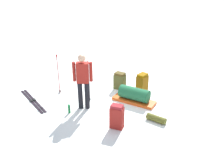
% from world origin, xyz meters
% --- Properties ---
extents(ground_plane, '(80.00, 80.00, 0.00)m').
position_xyz_m(ground_plane, '(0.00, 0.00, 0.00)').
color(ground_plane, white).
extents(skier_standing, '(0.23, 0.57, 1.70)m').
position_xyz_m(skier_standing, '(-0.23, 0.83, 0.95)').
color(skier_standing, black).
rests_on(skier_standing, ground_plane).
extents(ski_pair_near, '(1.52, 1.24, 0.05)m').
position_xyz_m(ski_pair_near, '(0.13, 2.51, 0.01)').
color(ski_pair_near, black).
rests_on(ski_pair_near, ground_plane).
extents(backpack_large_dark, '(0.45, 0.44, 0.66)m').
position_xyz_m(backpack_large_dark, '(0.90, -0.98, 0.32)').
color(backpack_large_dark, '#82500B').
rests_on(backpack_large_dark, ground_plane).
extents(backpack_bright, '(0.40, 0.45, 0.59)m').
position_xyz_m(backpack_bright, '(1.13, -0.23, 0.29)').
color(backpack_bright, '#4C4E22').
rests_on(backpack_bright, ground_plane).
extents(backpack_small_spare, '(0.32, 0.39, 0.68)m').
position_xyz_m(backpack_small_spare, '(-1.23, -0.17, 0.33)').
color(backpack_small_spare, maroon).
rests_on(backpack_small_spare, ground_plane).
extents(ski_poles_planted_near, '(0.18, 0.10, 1.30)m').
position_xyz_m(ski_poles_planted_near, '(0.26, 0.72, 0.72)').
color(ski_poles_planted_near, black).
rests_on(ski_poles_planted_near, ground_plane).
extents(ski_poles_planted_far, '(0.15, 0.09, 1.34)m').
position_xyz_m(ski_poles_planted_far, '(0.74, 1.78, 0.74)').
color(ski_poles_planted_far, maroon).
rests_on(ski_poles_planted_far, ground_plane).
extents(gear_sled, '(1.02, 1.40, 0.49)m').
position_xyz_m(gear_sled, '(0.19, -0.68, 0.22)').
color(gear_sled, '#E1561B').
rests_on(gear_sled, ground_plane).
extents(sleeping_mat_rolled, '(0.45, 0.56, 0.18)m').
position_xyz_m(sleeping_mat_rolled, '(-0.90, -1.25, 0.09)').
color(sleeping_mat_rolled, brown).
rests_on(sleeping_mat_rolled, ground_plane).
extents(thermos_bottle, '(0.07, 0.07, 0.26)m').
position_xyz_m(thermos_bottle, '(-0.53, 1.23, 0.13)').
color(thermos_bottle, '#156D31').
rests_on(thermos_bottle, ground_plane).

